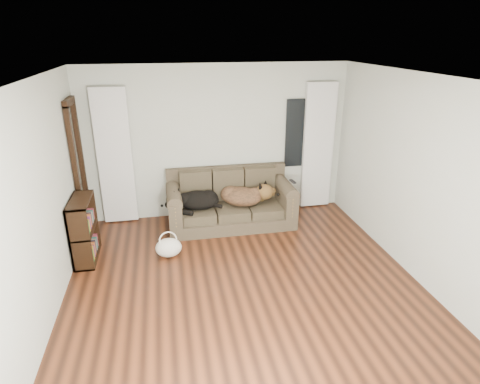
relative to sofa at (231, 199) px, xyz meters
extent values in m
plane|color=black|center=(-0.13, -1.97, -0.45)|extent=(5.00, 5.00, 0.00)
plane|color=white|center=(-0.13, -1.97, 2.15)|extent=(5.00, 5.00, 0.00)
cube|color=#B5BCAD|center=(-0.13, 0.53, 0.85)|extent=(4.50, 0.04, 2.60)
cube|color=#B5BCAD|center=(-2.38, -1.97, 0.85)|extent=(0.04, 5.00, 2.60)
cube|color=#B5BCAD|center=(2.12, -1.97, 0.85)|extent=(0.04, 5.00, 2.60)
cube|color=white|center=(-1.83, 0.45, 0.70)|extent=(0.55, 0.08, 2.25)
cube|color=white|center=(1.67, 0.45, 0.70)|extent=(0.55, 0.08, 2.25)
cube|color=black|center=(1.32, 0.50, 0.95)|extent=(0.50, 0.03, 1.20)
cube|color=black|center=(-2.33, 0.07, 0.60)|extent=(0.07, 0.60, 2.10)
cube|color=#2A261B|center=(0.00, 0.00, 0.00)|extent=(2.08, 0.90, 0.85)
ellipsoid|color=black|center=(-0.59, -0.04, 0.03)|extent=(0.76, 0.59, 0.29)
ellipsoid|color=black|center=(0.22, -0.02, 0.04)|extent=(0.90, 0.83, 0.33)
cube|color=black|center=(1.04, -0.10, 0.28)|extent=(0.07, 0.17, 0.02)
ellipsoid|color=silver|center=(-1.07, -0.89, -0.29)|extent=(0.44, 0.37, 0.28)
cube|color=black|center=(-2.22, -0.73, 0.05)|extent=(0.30, 0.74, 0.92)
camera|label=1|loc=(-1.03, -6.10, 2.58)|focal=30.00mm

